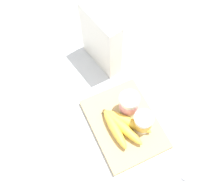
{
  "coord_description": "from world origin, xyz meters",
  "views": [
    {
      "loc": [
        0.32,
        -0.2,
        0.97
      ],
      "look_at": [
        -0.11,
        0.0,
        0.07
      ],
      "focal_mm": 43.71,
      "sensor_mm": 36.0,
      "label": 1
    }
  ],
  "objects_px": {
    "banana_bunch": "(122,126)",
    "cutting_board": "(124,124)",
    "spoon": "(179,178)",
    "yogurt_cup_front": "(129,104)",
    "yogurt_cup_back": "(143,122)",
    "cereal_box": "(101,40)"
  },
  "relations": [
    {
      "from": "cereal_box",
      "to": "banana_bunch",
      "type": "xyz_separation_m",
      "value": [
        0.32,
        -0.07,
        -0.09
      ]
    },
    {
      "from": "cutting_board",
      "to": "cereal_box",
      "type": "xyz_separation_m",
      "value": [
        -0.31,
        0.05,
        0.12
      ]
    },
    {
      "from": "cereal_box",
      "to": "yogurt_cup_back",
      "type": "bearing_deg",
      "value": 169.1
    },
    {
      "from": "cereal_box",
      "to": "spoon",
      "type": "distance_m",
      "value": 0.58
    },
    {
      "from": "yogurt_cup_back",
      "to": "cutting_board",
      "type": "bearing_deg",
      "value": -126.27
    },
    {
      "from": "yogurt_cup_back",
      "to": "banana_bunch",
      "type": "relative_size",
      "value": 0.42
    },
    {
      "from": "yogurt_cup_front",
      "to": "spoon",
      "type": "height_order",
      "value": "yogurt_cup_front"
    },
    {
      "from": "yogurt_cup_back",
      "to": "spoon",
      "type": "relative_size",
      "value": 0.62
    },
    {
      "from": "banana_bunch",
      "to": "yogurt_cup_back",
      "type": "bearing_deg",
      "value": 69.85
    },
    {
      "from": "spoon",
      "to": "cutting_board",
      "type": "bearing_deg",
      "value": -162.55
    },
    {
      "from": "cereal_box",
      "to": "yogurt_cup_back",
      "type": "height_order",
      "value": "cereal_box"
    },
    {
      "from": "yogurt_cup_back",
      "to": "yogurt_cup_front",
      "type": "bearing_deg",
      "value": -169.67
    },
    {
      "from": "yogurt_cup_back",
      "to": "banana_bunch",
      "type": "distance_m",
      "value": 0.08
    },
    {
      "from": "cutting_board",
      "to": "banana_bunch",
      "type": "relative_size",
      "value": 1.63
    },
    {
      "from": "banana_bunch",
      "to": "cereal_box",
      "type": "bearing_deg",
      "value": 168.14
    },
    {
      "from": "banana_bunch",
      "to": "cutting_board",
      "type": "bearing_deg",
      "value": 124.21
    },
    {
      "from": "cereal_box",
      "to": "spoon",
      "type": "xyz_separation_m",
      "value": [
        0.56,
        0.03,
        -0.13
      ]
    },
    {
      "from": "cutting_board",
      "to": "spoon",
      "type": "bearing_deg",
      "value": 17.45
    },
    {
      "from": "cutting_board",
      "to": "yogurt_cup_front",
      "type": "distance_m",
      "value": 0.08
    },
    {
      "from": "cereal_box",
      "to": "yogurt_cup_back",
      "type": "distance_m",
      "value": 0.35
    },
    {
      "from": "cereal_box",
      "to": "yogurt_cup_front",
      "type": "height_order",
      "value": "cereal_box"
    },
    {
      "from": "cutting_board",
      "to": "yogurt_cup_back",
      "type": "xyz_separation_m",
      "value": [
        0.04,
        0.05,
        0.05
      ]
    }
  ]
}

